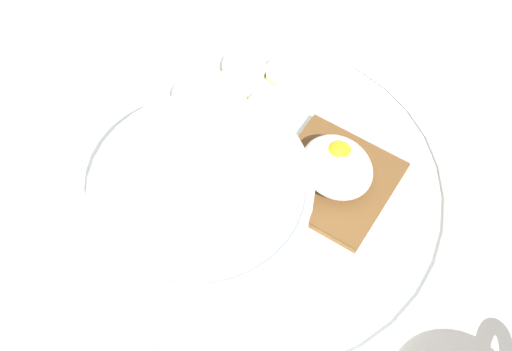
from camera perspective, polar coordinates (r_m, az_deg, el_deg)
ground_plane at (r=54.16cm, az=-0.00°, el=-2.12°), size 120.00×120.00×2.00cm
plate at (r=52.58cm, az=-0.00°, el=-1.20°), size 28.77×28.77×1.60cm
oatmeal_bowl at (r=48.37cm, az=-4.42°, el=-2.27°), size 14.65×14.65×6.48cm
toast_slice at (r=52.37cm, az=6.27°, el=-0.44°), size 10.13×10.13×1.05cm
poached_egg at (r=50.62cm, az=6.50°, el=0.77°), size 5.47×4.71×3.41cm
banana_slice_front at (r=55.44cm, az=0.96°, el=5.11°), size 4.91×4.91×1.13cm
banana_slice_left at (r=56.19cm, az=-4.84°, el=6.18°), size 3.74×3.78×1.46cm
banana_slice_back at (r=57.72cm, az=2.09°, el=8.19°), size 3.08×3.15×1.23cm
banana_slice_right at (r=56.38cm, az=-2.43°, el=6.58°), size 4.76×4.78×1.39cm
banana_slice_inner at (r=58.04cm, az=-0.97°, el=8.55°), size 4.22×4.18×1.12cm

